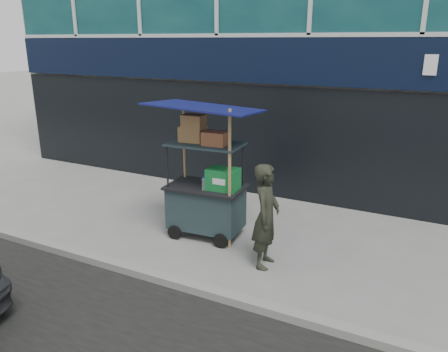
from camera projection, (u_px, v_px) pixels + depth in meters
The scene contains 4 objects.
ground at pixel (215, 288), 6.08m from camera, with size 80.00×80.00×0.00m, color slate.
curb at pixel (208, 292), 5.90m from camera, with size 80.00×0.18×0.12m, color gray.
vendor_cart at pixel (207, 191), 7.51m from camera, with size 1.84×1.35×2.37m.
vendor_man at pixel (266, 216), 6.49m from camera, with size 0.59×0.39×1.61m, color black.
Camera 1 is at (2.54, -4.70, 3.31)m, focal length 35.00 mm.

